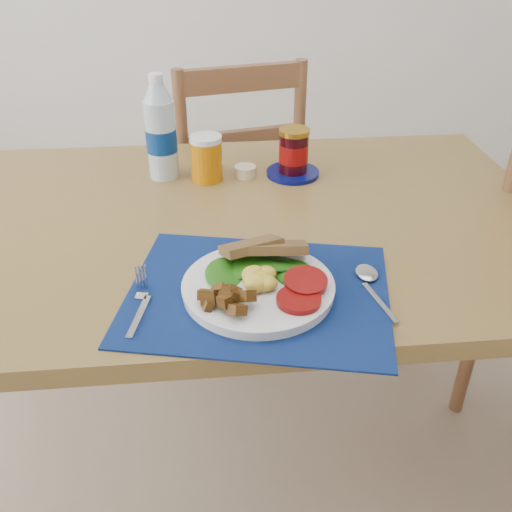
{
  "coord_description": "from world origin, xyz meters",
  "views": [
    {
      "loc": [
        -0.07,
        -0.9,
        1.35
      ],
      "look_at": [
        0.01,
        -0.05,
        0.8
      ],
      "focal_mm": 40.0,
      "sensor_mm": 36.0,
      "label": 1
    }
  ],
  "objects_px": {
    "water_bottle": "(161,133)",
    "chair_far": "(234,168)",
    "juice_glass": "(207,159)",
    "jam_on_saucer": "(293,155)",
    "breakfast_plate": "(255,285)"
  },
  "relations": [
    {
      "from": "water_bottle",
      "to": "chair_far",
      "type": "bearing_deg",
      "value": 64.98
    },
    {
      "from": "water_bottle",
      "to": "juice_glass",
      "type": "xyz_separation_m",
      "value": [
        0.11,
        -0.03,
        -0.06
      ]
    },
    {
      "from": "juice_glass",
      "to": "jam_on_saucer",
      "type": "bearing_deg",
      "value": 2.06
    },
    {
      "from": "chair_far",
      "to": "juice_glass",
      "type": "bearing_deg",
      "value": 67.3
    },
    {
      "from": "water_bottle",
      "to": "juice_glass",
      "type": "distance_m",
      "value": 0.13
    },
    {
      "from": "juice_glass",
      "to": "jam_on_saucer",
      "type": "relative_size",
      "value": 0.8
    },
    {
      "from": "chair_far",
      "to": "water_bottle",
      "type": "relative_size",
      "value": 4.49
    },
    {
      "from": "chair_far",
      "to": "breakfast_plate",
      "type": "xyz_separation_m",
      "value": [
        -0.02,
        -0.95,
        0.19
      ]
    },
    {
      "from": "chair_far",
      "to": "water_bottle",
      "type": "distance_m",
      "value": 0.54
    },
    {
      "from": "jam_on_saucer",
      "to": "breakfast_plate",
      "type": "bearing_deg",
      "value": -105.94
    },
    {
      "from": "breakfast_plate",
      "to": "water_bottle",
      "type": "xyz_separation_m",
      "value": [
        -0.18,
        0.53,
        0.09
      ]
    },
    {
      "from": "chair_far",
      "to": "water_bottle",
      "type": "height_order",
      "value": "chair_far"
    },
    {
      "from": "breakfast_plate",
      "to": "juice_glass",
      "type": "distance_m",
      "value": 0.5
    },
    {
      "from": "chair_far",
      "to": "juice_glass",
      "type": "xyz_separation_m",
      "value": [
        -0.09,
        -0.45,
        0.22
      ]
    },
    {
      "from": "chair_far",
      "to": "jam_on_saucer",
      "type": "relative_size",
      "value": 8.6
    }
  ]
}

